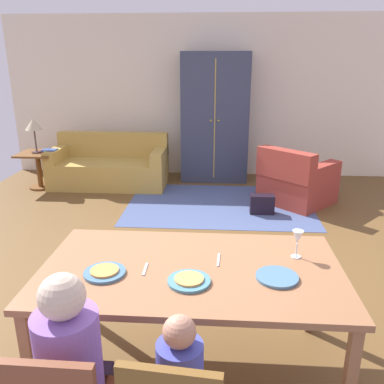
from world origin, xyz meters
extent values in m
cube|color=brown|center=(0.00, 0.48, -0.01)|extent=(6.82, 6.17, 0.02)
cube|color=#F0E1C4|center=(0.00, 3.62, 1.35)|extent=(6.82, 0.10, 2.70)
cube|color=#986440|center=(0.13, -1.28, 0.74)|extent=(1.86, 1.03, 0.04)
cube|color=#986440|center=(-0.74, -1.74, 0.36)|extent=(0.06, 0.06, 0.72)
cube|color=#986440|center=(1.00, -1.74, 0.36)|extent=(0.06, 0.06, 0.72)
cube|color=#986440|center=(-0.74, -0.83, 0.36)|extent=(0.06, 0.06, 0.72)
cube|color=#986440|center=(1.00, -0.83, 0.36)|extent=(0.06, 0.06, 0.72)
cylinder|color=teal|center=(-0.38, -1.40, 0.77)|extent=(0.25, 0.25, 0.02)
cylinder|color=#E29344|center=(-0.38, -1.40, 0.78)|extent=(0.17, 0.17, 0.01)
cylinder|color=teal|center=(0.13, -1.46, 0.77)|extent=(0.25, 0.25, 0.02)
cylinder|color=#DF9D50|center=(0.13, -1.46, 0.78)|extent=(0.17, 0.17, 0.01)
cylinder|color=teal|center=(0.64, -1.38, 0.77)|extent=(0.25, 0.25, 0.02)
cylinder|color=silver|center=(0.80, -1.10, 0.76)|extent=(0.06, 0.06, 0.01)
cylinder|color=silver|center=(0.80, -1.10, 0.81)|extent=(0.01, 0.01, 0.09)
cone|color=silver|center=(0.80, -1.10, 0.90)|extent=(0.07, 0.07, 0.09)
cube|color=silver|center=(-0.15, -1.33, 0.76)|extent=(0.02, 0.15, 0.01)
cube|color=silver|center=(0.30, -1.18, 0.76)|extent=(0.02, 0.17, 0.01)
cylinder|color=#8A60BD|center=(-0.38, -2.02, 0.68)|extent=(0.30, 0.30, 0.46)
sphere|color=beige|center=(-0.38, -2.02, 1.00)|extent=(0.21, 0.21, 0.21)
cylinder|color=#444BB8|center=(0.13, -2.02, 0.62)|extent=(0.22, 0.22, 0.33)
sphere|color=tan|center=(0.13, -2.02, 0.85)|extent=(0.15, 0.15, 0.15)
cube|color=#455682|center=(0.30, 1.92, 0.00)|extent=(2.60, 1.80, 0.01)
cube|color=#B99543|center=(-1.50, 2.72, 0.21)|extent=(1.85, 0.84, 0.42)
cube|color=#B99543|center=(-1.50, 3.06, 0.62)|extent=(1.85, 0.20, 0.40)
cube|color=#B99543|center=(-2.33, 2.72, 0.52)|extent=(0.18, 0.84, 0.20)
cube|color=#B99543|center=(-0.66, 2.72, 0.52)|extent=(0.18, 0.84, 0.20)
cube|color=#9D372C|center=(1.43, 2.12, 0.21)|extent=(1.19, 1.19, 0.42)
cube|color=#9D372C|center=(1.20, 1.87, 0.62)|extent=(0.76, 0.73, 0.40)
cube|color=#9D372C|center=(1.67, 1.89, 0.52)|extent=(0.71, 0.74, 0.20)
cube|color=#9D372C|center=(1.18, 2.35, 0.52)|extent=(0.71, 0.74, 0.20)
cube|color=#343A50|center=(0.21, 3.23, 1.05)|extent=(1.10, 0.56, 2.10)
cube|color=#B99641|center=(0.21, 2.95, 1.05)|extent=(0.02, 0.01, 1.89)
sphere|color=#B99641|center=(0.15, 2.94, 1.05)|extent=(0.04, 0.04, 0.04)
sphere|color=#B99641|center=(0.27, 2.94, 1.05)|extent=(0.04, 0.04, 0.04)
cube|color=brown|center=(-2.58, 2.52, 0.56)|extent=(0.56, 0.56, 0.03)
cylinder|color=brown|center=(-2.58, 2.52, 0.27)|extent=(0.08, 0.08, 0.55)
cylinder|color=brown|center=(-2.58, 2.52, 0.01)|extent=(0.36, 0.36, 0.03)
cylinder|color=#4C3832|center=(-2.58, 2.52, 0.59)|extent=(0.16, 0.16, 0.02)
cylinder|color=#4C3832|center=(-2.58, 2.52, 0.77)|extent=(0.02, 0.02, 0.34)
cone|color=#C5B28D|center=(-2.58, 2.52, 1.03)|extent=(0.26, 0.26, 0.18)
cube|color=maroon|center=(-2.42, 2.57, 0.59)|extent=(0.22, 0.16, 0.03)
cube|color=#2E4788|center=(-2.37, 2.52, 0.62)|extent=(0.22, 0.16, 0.03)
cube|color=black|center=(0.88, 1.62, 0.13)|extent=(0.32, 0.16, 0.26)
camera|label=1|loc=(0.29, -3.48, 1.99)|focal=37.45mm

